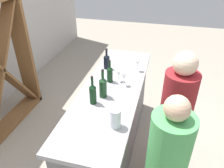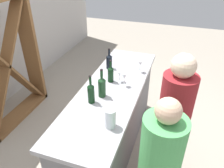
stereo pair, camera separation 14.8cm
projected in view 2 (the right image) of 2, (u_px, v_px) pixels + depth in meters
name	position (u px, v px, depth m)	size (l,w,h in m)	color
ground_plane	(112.00, 145.00, 3.05)	(12.00, 12.00, 0.00)	#9E9384
bar_counter	(112.00, 119.00, 2.80)	(2.19, 0.66, 0.95)	slate
wine_rack	(5.00, 66.00, 3.11)	(1.24, 0.28, 1.82)	brown
wine_bottle_leftmost_dark_green	(91.00, 92.00, 2.25)	(0.07, 0.07, 0.32)	black
wine_bottle_second_left_olive_green	(102.00, 86.00, 2.34)	(0.08, 0.08, 0.33)	#193D1E
wine_bottle_center_dark_green	(111.00, 74.00, 2.62)	(0.07, 0.07, 0.28)	black
wine_bottle_second_right_near_black	(109.00, 61.00, 2.91)	(0.08, 0.08, 0.28)	black
wine_glass_near_left	(140.00, 64.00, 2.82)	(0.07, 0.07, 0.16)	white
wine_glass_near_center	(124.00, 77.00, 2.53)	(0.06, 0.06, 0.16)	white
wine_glass_near_right	(120.00, 74.00, 2.61)	(0.07, 0.07, 0.14)	white
water_pitcher	(110.00, 118.00, 1.95)	(0.10, 0.10, 0.19)	silver
person_left_guest	(172.00, 127.00, 2.30)	(0.41, 0.41, 1.57)	maroon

